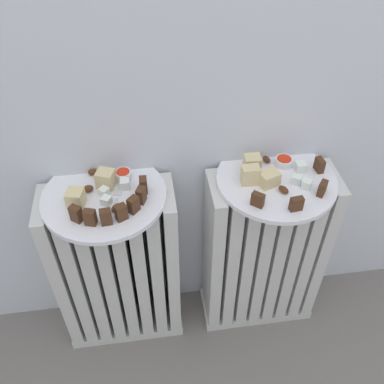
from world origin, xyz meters
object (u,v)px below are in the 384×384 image
object	(u,v)px
radiator_right	(263,254)
jam_bowl_left	(123,175)
plate_left	(104,196)
jam_bowl_right	(284,161)
fork	(116,201)
plate_right	(276,180)
radiator_left	(118,270)

from	to	relation	value
radiator_right	jam_bowl_left	size ratio (longest dim) A/B	14.17
radiator_right	plate_left	bearing A→B (deg)	180.00
jam_bowl_right	plate_left	bearing A→B (deg)	-173.95
jam_bowl_right	fork	distance (m)	0.43
plate_right	jam_bowl_right	world-z (taller)	jam_bowl_right
radiator_right	plate_left	size ratio (longest dim) A/B	1.89
radiator_left	radiator_right	distance (m)	0.42
radiator_left	radiator_right	size ratio (longest dim) A/B	1.00
radiator_left	fork	distance (m)	0.30
plate_left	fork	distance (m)	0.04
radiator_left	plate_left	size ratio (longest dim) A/B	1.89
plate_right	fork	size ratio (longest dim) A/B	2.86
fork	jam_bowl_right	bearing A→B (deg)	10.34
plate_left	jam_bowl_right	bearing A→B (deg)	6.05
radiator_right	fork	distance (m)	0.50
radiator_right	jam_bowl_right	bearing A→B (deg)	57.17
radiator_right	fork	bearing A→B (deg)	-175.71
plate_right	jam_bowl_left	bearing A→B (deg)	172.48
radiator_left	jam_bowl_right	bearing A→B (deg)	6.05
plate_left	jam_bowl_left	size ratio (longest dim) A/B	7.52
plate_left	jam_bowl_left	distance (m)	0.07
jam_bowl_right	fork	bearing A→B (deg)	-169.66
radiator_left	radiator_right	bearing A→B (deg)	0.00
radiator_left	plate_left	world-z (taller)	plate_left
radiator_left	plate_right	xyz separation A→B (m)	(0.42, 0.00, 0.29)
radiator_right	fork	size ratio (longest dim) A/B	5.39
radiator_right	plate_right	xyz separation A→B (m)	(0.00, 0.00, 0.29)
plate_left	jam_bowl_left	world-z (taller)	jam_bowl_left
jam_bowl_left	jam_bowl_right	size ratio (longest dim) A/B	0.89
plate_left	jam_bowl_left	bearing A→B (deg)	45.38
plate_right	jam_bowl_left	world-z (taller)	jam_bowl_left
radiator_right	plate_right	size ratio (longest dim) A/B	1.89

